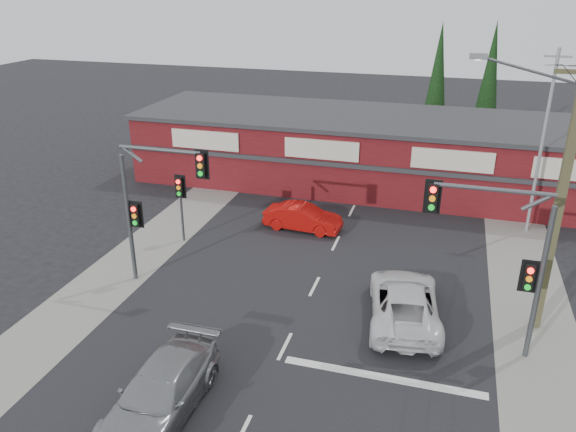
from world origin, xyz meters
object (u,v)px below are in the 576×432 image
(white_suv, at_px, (404,302))
(utility_pole, at_px, (558,189))
(red_sedan, at_px, (303,217))
(shop_building, at_px, (352,148))
(silver_suv, at_px, (160,392))

(white_suv, bearing_deg, utility_pole, -177.04)
(red_sedan, bearing_deg, white_suv, -135.63)
(red_sedan, distance_m, utility_pole, 12.85)
(shop_building, relative_size, utility_pole, 2.73)
(silver_suv, bearing_deg, white_suv, 47.95)
(red_sedan, relative_size, shop_building, 0.14)
(silver_suv, bearing_deg, red_sedan, 87.68)
(white_suv, distance_m, utility_pole, 6.59)
(white_suv, xyz_separation_m, utility_pole, (4.58, 0.90, 4.65))
(silver_suv, height_order, utility_pole, utility_pole)
(white_suv, height_order, silver_suv, white_suv)
(shop_building, bearing_deg, red_sedan, -96.98)
(shop_building, distance_m, utility_pole, 17.15)
(white_suv, bearing_deg, shop_building, -80.33)
(white_suv, xyz_separation_m, shop_building, (-4.77, 14.89, 1.39))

